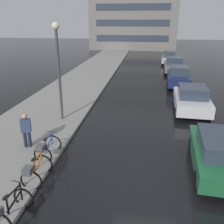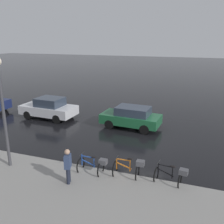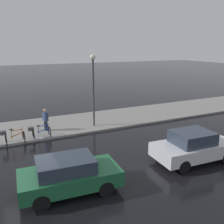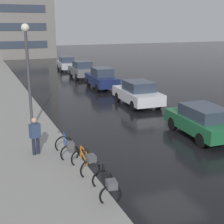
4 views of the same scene
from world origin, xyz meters
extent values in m
plane|color=black|center=(0.00, 0.00, 0.00)|extent=(140.00, 140.00, 0.00)
torus|color=black|center=(-3.62, -1.49, 0.34)|extent=(0.69, 0.15, 0.68)
torus|color=black|center=(-3.75, -2.49, 0.34)|extent=(0.69, 0.15, 0.68)
cube|color=black|center=(-3.71, -2.16, 0.61)|extent=(0.04, 0.04, 0.53)
cube|color=black|center=(-3.63, -1.56, 0.64)|extent=(0.04, 0.04, 0.60)
cube|color=black|center=(-3.67, -1.86, 0.87)|extent=(0.11, 0.60, 0.04)
cube|color=black|center=(-3.67, -1.89, 0.55)|extent=(0.12, 0.68, 0.25)
ellipsoid|color=black|center=(-3.71, -2.16, 0.90)|extent=(0.17, 0.28, 0.07)
cylinder|color=black|center=(-3.63, -1.56, 0.96)|extent=(0.50, 0.09, 0.03)
cube|color=#4C4C51|center=(-3.76, -2.60, 0.77)|extent=(0.32, 0.37, 0.22)
torus|color=black|center=(-3.78, 0.32, 0.37)|extent=(0.74, 0.08, 0.74)
torus|color=black|center=(-3.75, -0.70, 0.37)|extent=(0.74, 0.08, 0.74)
cube|color=orange|center=(-3.76, -0.37, 0.65)|extent=(0.04, 0.04, 0.57)
cube|color=orange|center=(-3.78, 0.24, 0.64)|extent=(0.04, 0.04, 0.53)
cube|color=orange|center=(-3.77, -0.06, 0.88)|extent=(0.05, 0.61, 0.04)
cube|color=orange|center=(-3.77, -0.09, 0.60)|extent=(0.06, 0.69, 0.25)
ellipsoid|color=black|center=(-3.76, -0.37, 0.97)|extent=(0.15, 0.26, 0.07)
cylinder|color=black|center=(-3.78, 0.24, 0.92)|extent=(0.50, 0.04, 0.03)
cube|color=#4C4C51|center=(-3.75, -0.82, 0.84)|extent=(0.29, 0.35, 0.22)
torus|color=black|center=(-4.00, 1.91, 0.37)|extent=(0.75, 0.08, 0.75)
torus|color=black|center=(-4.03, 0.90, 0.37)|extent=(0.75, 0.08, 0.75)
cube|color=#234CA8|center=(-4.02, 1.23, 0.62)|extent=(0.04, 0.04, 0.49)
cube|color=#234CA8|center=(-4.00, 1.83, 0.66)|extent=(0.04, 0.04, 0.57)
cube|color=#234CA8|center=(-4.01, 1.53, 0.86)|extent=(0.05, 0.60, 0.04)
cube|color=#234CA8|center=(-4.01, 1.51, 0.57)|extent=(0.06, 0.69, 0.25)
ellipsoid|color=black|center=(-4.02, 1.23, 0.89)|extent=(0.15, 0.26, 0.07)
cylinder|color=black|center=(-4.00, 1.83, 0.96)|extent=(0.50, 0.04, 0.03)
cube|color=#4C4C51|center=(-4.03, 0.78, 0.76)|extent=(0.29, 0.35, 0.22)
cube|color=#1E6038|center=(2.55, 1.35, 0.63)|extent=(2.12, 4.09, 0.63)
cube|color=#2D3847|center=(2.54, 1.20, 1.22)|extent=(1.66, 2.32, 0.54)
cylinder|color=black|center=(1.81, 2.64, 0.32)|extent=(0.26, 0.65, 0.64)
cylinder|color=black|center=(3.45, 2.53, 0.32)|extent=(0.26, 0.65, 0.64)
cylinder|color=black|center=(1.64, 0.18, 0.32)|extent=(0.26, 0.65, 0.64)
cube|color=silver|center=(2.53, 7.88, 0.65)|extent=(2.14, 4.30, 0.67)
cube|color=#2D3847|center=(2.52, 7.71, 1.30)|extent=(1.68, 2.00, 0.62)
cylinder|color=black|center=(1.72, 9.22, 0.32)|extent=(0.25, 0.65, 0.64)
cylinder|color=black|center=(3.46, 9.14, 0.32)|extent=(0.25, 0.65, 0.64)
cylinder|color=black|center=(1.60, 6.61, 0.32)|extent=(0.25, 0.65, 0.64)
cylinder|color=black|center=(3.34, 6.53, 0.32)|extent=(0.25, 0.65, 0.64)
cube|color=navy|center=(2.39, 14.04, 0.68)|extent=(1.97, 4.34, 0.72)
cube|color=#2D3847|center=(2.38, 13.87, 1.38)|extent=(1.53, 2.00, 0.68)
cylinder|color=black|center=(1.69, 15.40, 0.32)|extent=(0.25, 0.65, 0.64)
cylinder|color=black|center=(3.23, 15.32, 0.32)|extent=(0.25, 0.65, 0.64)
cylinder|color=black|center=(1.55, 12.77, 0.32)|extent=(0.25, 0.65, 0.64)
cylinder|color=black|center=(3.09, 12.68, 0.32)|extent=(0.25, 0.65, 0.64)
cube|color=slate|center=(2.50, 19.71, 0.68)|extent=(2.02, 3.86, 0.71)
cube|color=#2D3847|center=(2.50, 19.55, 1.36)|extent=(1.62, 1.85, 0.65)
cylinder|color=black|center=(1.68, 20.91, 0.32)|extent=(0.24, 0.65, 0.64)
cylinder|color=black|center=(3.39, 20.87, 0.32)|extent=(0.24, 0.65, 0.64)
cylinder|color=black|center=(1.61, 18.55, 0.32)|extent=(0.24, 0.65, 0.64)
cylinder|color=black|center=(3.33, 18.50, 0.32)|extent=(0.24, 0.65, 0.64)
cube|color=#B2B5BA|center=(2.44, 25.47, 0.65)|extent=(2.02, 3.91, 0.65)
cube|color=#2D3847|center=(2.43, 25.32, 1.29)|extent=(1.58, 2.22, 0.64)
cylinder|color=black|center=(1.79, 26.70, 0.32)|extent=(0.27, 0.66, 0.64)
cylinder|color=black|center=(3.30, 26.57, 0.32)|extent=(0.27, 0.66, 0.64)
cylinder|color=black|center=(1.59, 24.37, 0.32)|extent=(0.27, 0.66, 0.64)
cylinder|color=black|center=(3.10, 24.24, 0.32)|extent=(0.27, 0.66, 0.64)
cylinder|color=#1E2333|center=(-5.21, 1.88, 0.42)|extent=(0.14, 0.14, 0.84)
cylinder|color=#1E2333|center=(-5.04, 1.93, 0.42)|extent=(0.14, 0.14, 0.84)
cube|color=navy|center=(-5.13, 1.90, 1.12)|extent=(0.45, 0.35, 0.57)
sphere|color=tan|center=(-5.13, 1.90, 1.55)|extent=(0.22, 0.22, 0.22)
cylinder|color=#424247|center=(-4.74, 5.27, 2.42)|extent=(0.14, 0.14, 4.85)
sphere|color=#F2EACC|center=(-4.74, 5.27, 5.00)|extent=(0.38, 0.38, 0.38)
cube|color=#333D4C|center=(-3.25, 39.44, 2.20)|extent=(12.92, 0.06, 1.10)
cube|color=#333D4C|center=(-3.25, 39.44, 4.81)|extent=(12.92, 0.06, 1.10)
cube|color=#333D4C|center=(-3.25, 39.44, 7.41)|extent=(12.92, 0.06, 1.10)
camera|label=1|loc=(-0.19, -7.06, 5.27)|focal=40.00mm
camera|label=2|loc=(-13.15, -2.88, 5.97)|focal=40.00mm
camera|label=3|loc=(11.37, -1.00, 5.76)|focal=40.00mm
camera|label=4|loc=(-6.86, -9.92, 5.14)|focal=50.00mm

